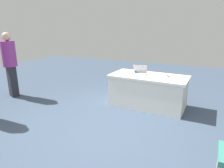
# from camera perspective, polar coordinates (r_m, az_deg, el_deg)

# --- Properties ---
(ground_plane) EXTENTS (14.40, 14.40, 0.00)m
(ground_plane) POSITION_cam_1_polar(r_m,az_deg,el_deg) (3.63, -2.21, -13.55)
(ground_plane) COLOR #3D4C60
(table_foreground) EXTENTS (1.75, 0.94, 0.73)m
(table_foreground) POSITION_cam_1_polar(r_m,az_deg,el_deg) (4.70, 10.19, -1.90)
(table_foreground) COLOR silver
(table_foreground) RESTS_ON ground
(person_attendee_standing) EXTENTS (0.45, 0.45, 1.66)m
(person_attendee_standing) POSITION_cam_1_polar(r_m,az_deg,el_deg) (5.80, -26.99, 5.66)
(person_attendee_standing) COLOR #26262D
(person_attendee_standing) RESTS_ON ground
(laptop_silver) EXTENTS (0.35, 0.33, 0.21)m
(laptop_silver) POSITION_cam_1_polar(r_m,az_deg,el_deg) (4.65, 7.71, 3.15)
(laptop_silver) COLOR silver
(laptop_silver) RESTS_ON table_foreground
(yarn_ball) EXTENTS (0.11, 0.11, 0.11)m
(yarn_ball) POSITION_cam_1_polar(r_m,az_deg,el_deg) (4.82, 6.87, 3.82)
(yarn_ball) COLOR #3F5999
(yarn_ball) RESTS_ON table_foreground
(scissors_red) EXTENTS (0.11, 0.18, 0.01)m
(scissors_red) POSITION_cam_1_polar(r_m,az_deg,el_deg) (4.60, 15.71, 2.10)
(scissors_red) COLOR red
(scissors_red) RESTS_ON table_foreground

